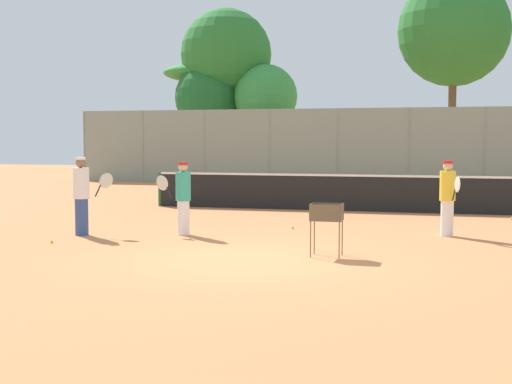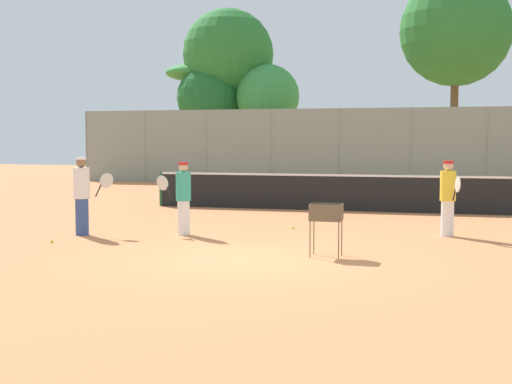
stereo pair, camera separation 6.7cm
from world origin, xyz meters
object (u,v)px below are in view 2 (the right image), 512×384
at_px(tennis_net, 332,192).
at_px(player_yellow_shirt, 183,197).
at_px(player_red_cap, 82,195).
at_px(ball_cart, 326,217).
at_px(player_white_outfit, 448,197).
at_px(parked_car, 258,166).

distance_m(tennis_net, player_yellow_shirt, 6.52).
xyz_separation_m(player_red_cap, player_yellow_shirt, (2.09, 0.66, -0.05)).
distance_m(tennis_net, ball_cart, 8.23).
xyz_separation_m(player_white_outfit, player_red_cap, (-7.68, -1.94, 0.04)).
relative_size(player_white_outfit, player_red_cap, 0.96).
bearing_deg(player_white_outfit, ball_cart, -54.26).
bearing_deg(ball_cart, player_white_outfit, 57.96).
bearing_deg(player_yellow_shirt, player_red_cap, 22.98).
height_order(ball_cart, parked_car, parked_car).
height_order(player_red_cap, parked_car, player_red_cap).
xyz_separation_m(player_white_outfit, ball_cart, (-2.08, -3.32, -0.13)).
xyz_separation_m(tennis_net, parked_car, (-6.71, 16.31, 0.10)).
bearing_deg(ball_cart, parked_car, 107.96).
relative_size(player_yellow_shirt, parked_car, 0.38).
relative_size(ball_cart, parked_car, 0.23).
bearing_deg(ball_cart, tennis_net, 98.51).
xyz_separation_m(player_white_outfit, player_yellow_shirt, (-5.59, -1.28, -0.02)).
relative_size(player_red_cap, player_yellow_shirt, 1.07).
bearing_deg(parked_car, player_yellow_shirt, -78.86).
distance_m(player_white_outfit, player_yellow_shirt, 5.74).
distance_m(player_yellow_shirt, ball_cart, 4.06).
distance_m(tennis_net, player_red_cap, 8.06).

